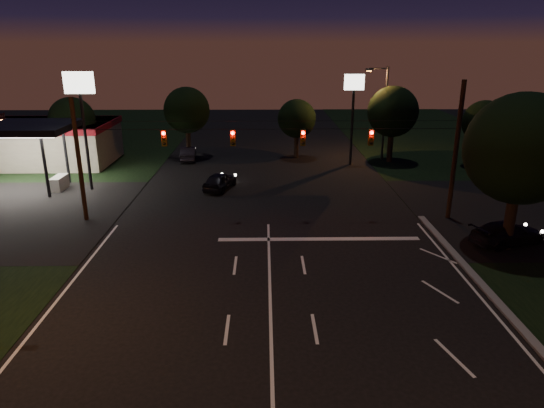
{
  "coord_description": "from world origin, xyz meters",
  "views": [
    {
      "loc": [
        -0.23,
        -15.18,
        11.16
      ],
      "look_at": [
        0.16,
        9.18,
        3.0
      ],
      "focal_mm": 32.0,
      "sensor_mm": 36.0,
      "label": 1
    }
  ],
  "objects_px": {
    "utility_pole_right": "(448,218)",
    "car_oncoming_a": "(220,181)",
    "car_oncoming_b": "(188,153)",
    "car_cross": "(508,233)",
    "tree_right_near": "(520,150)"
  },
  "relations": [
    {
      "from": "car_oncoming_b",
      "to": "car_cross",
      "type": "bearing_deg",
      "value": 129.39
    },
    {
      "from": "utility_pole_right",
      "to": "car_oncoming_b",
      "type": "relative_size",
      "value": 2.22
    },
    {
      "from": "utility_pole_right",
      "to": "car_oncoming_a",
      "type": "distance_m",
      "value": 17.27
    },
    {
      "from": "utility_pole_right",
      "to": "car_cross",
      "type": "xyz_separation_m",
      "value": [
        1.84,
        -4.35,
        0.66
      ]
    },
    {
      "from": "car_cross",
      "to": "car_oncoming_a",
      "type": "bearing_deg",
      "value": 37.81
    },
    {
      "from": "utility_pole_right",
      "to": "tree_right_near",
      "type": "relative_size",
      "value": 1.03
    },
    {
      "from": "car_oncoming_b",
      "to": "car_cross",
      "type": "xyz_separation_m",
      "value": [
        21.64,
        -21.5,
        -0.01
      ]
    },
    {
      "from": "car_cross",
      "to": "car_oncoming_b",
      "type": "bearing_deg",
      "value": 25.67
    },
    {
      "from": "utility_pole_right",
      "to": "car_cross",
      "type": "height_order",
      "value": "utility_pole_right"
    },
    {
      "from": "tree_right_near",
      "to": "car_oncoming_a",
      "type": "distance_m",
      "value": 21.53
    },
    {
      "from": "car_oncoming_a",
      "to": "car_cross",
      "type": "relative_size",
      "value": 0.89
    },
    {
      "from": "utility_pole_right",
      "to": "tree_right_near",
      "type": "distance_m",
      "value": 7.61
    },
    {
      "from": "car_oncoming_a",
      "to": "car_cross",
      "type": "height_order",
      "value": "car_oncoming_a"
    },
    {
      "from": "utility_pole_right",
      "to": "car_oncoming_a",
      "type": "relative_size",
      "value": 2.23
    },
    {
      "from": "car_oncoming_a",
      "to": "tree_right_near",
      "type": "bearing_deg",
      "value": 162.45
    }
  ]
}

